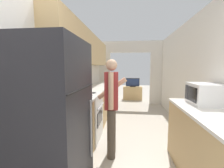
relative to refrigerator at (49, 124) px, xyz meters
The scene contains 11 objects.
wall_left 1.95m from the refrigerator, 99.82° to the left, with size 0.38×7.68×2.50m.
wall_right 2.58m from the refrigerator, 32.46° to the left, with size 0.06×7.68×2.50m.
wall_far_with_doorway 4.75m from the refrigerator, 79.30° to the left, with size 2.88×0.06×2.50m.
counter_left 2.58m from the refrigerator, 91.48° to the left, with size 0.62×3.87×0.92m.
counter_right 1.90m from the refrigerator, 11.09° to the left, with size 0.62×1.71×0.92m.
refrigerator is the anchor object (origin of this frame).
range_oven 1.50m from the refrigerator, 92.27° to the left, with size 0.66×0.73×1.06m.
person 1.08m from the refrigerator, 59.43° to the left, with size 0.51×0.38×1.58m.
microwave 2.08m from the refrigerator, 23.30° to the left, with size 0.39×0.47×0.30m.
tv_cabinet 5.59m from the refrigerator, 79.52° to the left, with size 0.85×0.42×0.60m.
television 5.52m from the refrigerator, 79.44° to the left, with size 0.61×0.16×0.39m.
Camera 1 is at (-0.06, -0.74, 1.44)m, focal length 24.00 mm.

